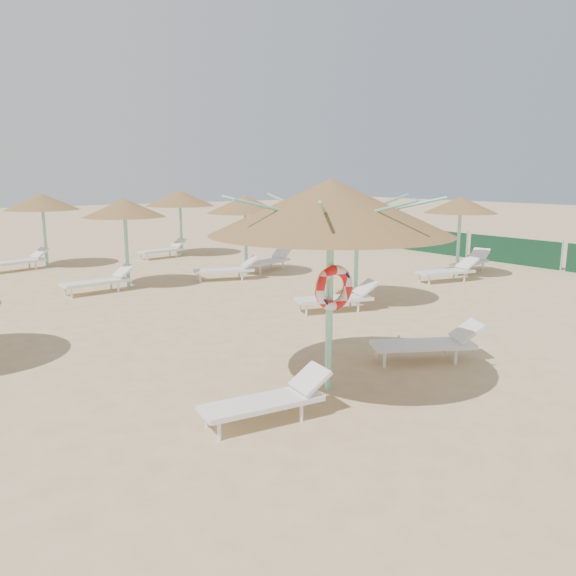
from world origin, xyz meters
TOP-DOWN VIEW (x-y plane):
  - ground at (0.00, 0.00)m, footprint 120.00×120.00m
  - main_palapa at (-0.04, 0.24)m, footprint 3.64×3.64m
  - lounger_main_a at (-1.42, -0.17)m, footprint 1.87×0.78m
  - lounger_main_b at (2.36, 0.24)m, footprint 2.01×1.48m
  - palapa_field at (0.76, 10.30)m, footprint 19.96×14.07m
  - windbreak_fence at (14.00, 9.96)m, footprint 0.08×19.84m

SIDE VIEW (x-z plane):
  - ground at x=0.00m, z-range 0.00..0.00m
  - lounger_main_a at x=-1.42m, z-range -0.02..0.65m
  - lounger_main_b at x=2.36m, z-range -0.02..0.70m
  - windbreak_fence at x=14.00m, z-range -0.05..1.05m
  - palapa_field at x=0.76m, z-range 0.95..3.67m
  - main_palapa at x=-0.04m, z-range 1.21..4.48m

